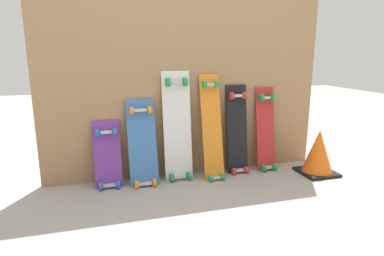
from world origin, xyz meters
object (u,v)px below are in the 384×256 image
Objects in this scene: skateboard_orange at (212,131)px; traffic_cone at (318,152)px; skateboard_red at (266,133)px; skateboard_blue at (143,147)px; skateboard_black at (237,133)px; skateboard_white at (177,130)px; skateboard_purple at (108,159)px.

skateboard_orange reaches higher than traffic_cone.
skateboard_red is (0.51, 0.04, -0.06)m from skateboard_orange.
skateboard_blue is at bearing 171.62° from traffic_cone.
skateboard_white is at bearing -179.74° from skateboard_black.
skateboard_black reaches higher than traffic_cone.
traffic_cone is at bearing -33.52° from skateboard_red.
skateboard_purple is at bearing 178.02° from skateboard_orange.
skateboard_purple is at bearing 172.33° from traffic_cone.
skateboard_red is at bearing 4.62° from skateboard_orange.
traffic_cone is (1.15, -0.25, -0.21)m from skateboard_white.
skateboard_orange is (0.56, -0.01, 0.09)m from skateboard_blue.
traffic_cone is (1.70, -0.23, -0.03)m from skateboard_purple.
skateboard_blue is at bearing -3.77° from skateboard_purple.
skateboard_black is 0.69m from traffic_cone.
traffic_cone is at bearing -8.38° from skateboard_blue.
skateboard_blue is 0.81m from skateboard_black.
skateboard_blue is 0.93× the size of skateboard_red.
traffic_cone is at bearing -12.08° from skateboard_white.
skateboard_orange reaches higher than skateboard_purple.
skateboard_red is 0.46m from traffic_cone.
skateboard_orange reaches higher than skateboard_black.
skateboard_black reaches higher than skateboard_purple.
skateboard_orange reaches higher than skateboard_blue.
skateboard_blue reaches higher than traffic_cone.
skateboard_blue is 0.89× the size of skateboard_black.
skateboard_black is (0.81, 0.04, 0.04)m from skateboard_blue.
skateboard_orange is at bearing -175.38° from skateboard_red.
skateboard_purple is at bearing -178.96° from skateboard_black.
skateboard_white reaches higher than traffic_cone.
skateboard_blue is at bearing -178.41° from skateboard_red.
skateboard_black is 0.27m from skateboard_red.
skateboard_purple is 0.84m from skateboard_orange.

